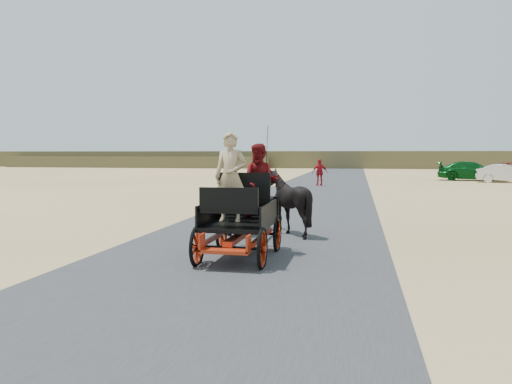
% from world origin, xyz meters
% --- Properties ---
extents(ground, '(140.00, 140.00, 0.00)m').
position_xyz_m(ground, '(0.00, 0.00, 0.00)').
color(ground, tan).
extents(road, '(6.00, 140.00, 0.01)m').
position_xyz_m(road, '(0.00, 0.00, 0.01)').
color(road, '#38383A').
rests_on(road, ground).
extents(ridge_far, '(140.00, 6.00, 2.40)m').
position_xyz_m(ridge_far, '(0.00, 62.00, 1.20)').
color(ridge_far, brown).
rests_on(ridge_far, ground).
extents(ridge_near, '(40.00, 4.00, 1.60)m').
position_xyz_m(ridge_near, '(-30.00, 58.00, 0.80)').
color(ridge_near, brown).
rests_on(ridge_near, ground).
extents(carriage, '(1.30, 2.40, 0.72)m').
position_xyz_m(carriage, '(0.01, -0.61, 0.36)').
color(carriage, black).
rests_on(carriage, ground).
extents(horse_left, '(0.91, 2.01, 1.70)m').
position_xyz_m(horse_left, '(-0.54, 2.39, 0.85)').
color(horse_left, black).
rests_on(horse_left, ground).
extents(horse_right, '(1.37, 1.54, 1.70)m').
position_xyz_m(horse_right, '(0.56, 2.39, 0.85)').
color(horse_right, black).
rests_on(horse_right, ground).
extents(driver_man, '(0.66, 0.43, 1.80)m').
position_xyz_m(driver_man, '(-0.19, -0.56, 1.62)').
color(driver_man, tan).
rests_on(driver_man, carriage).
extents(passenger_woman, '(0.77, 0.60, 1.58)m').
position_xyz_m(passenger_woman, '(0.31, -0.01, 1.51)').
color(passenger_woman, '#660C0F').
rests_on(passenger_woman, carriage).
extents(pedestrian, '(1.09, 0.72, 1.73)m').
position_xyz_m(pedestrian, '(-0.12, 22.07, 0.86)').
color(pedestrian, '#B1141E').
rests_on(pedestrian, ground).
extents(car_b, '(4.18, 2.03, 1.32)m').
position_xyz_m(car_b, '(12.67, 28.17, 0.66)').
color(car_b, silver).
rests_on(car_b, ground).
extents(car_c, '(5.32, 2.88, 1.47)m').
position_xyz_m(car_c, '(10.86, 30.54, 0.73)').
color(car_c, '#0C4C19').
rests_on(car_c, ground).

